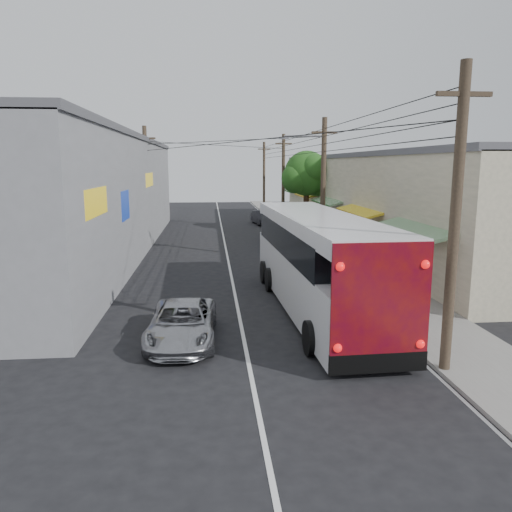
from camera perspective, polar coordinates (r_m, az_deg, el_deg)
The scene contains 13 objects.
ground at distance 15.19m, azimuth -1.12°, elevation -10.85°, with size 120.00×120.00×0.00m, color black.
sidewalk at distance 35.36m, azimuth 7.04°, elevation 1.49°, with size 3.00×80.00×0.12m, color slate.
building_right at distance 38.13m, azimuth 13.15°, elevation 6.62°, with size 7.09×40.00×6.25m.
building_left at distance 33.02m, azimuth -18.52°, elevation 6.67°, with size 7.20×36.00×7.25m.
utility_poles at distance 34.72m, azimuth 1.57°, elevation 8.15°, with size 11.80×45.28×8.00m.
street_tree at distance 40.91m, azimuth 5.89°, elevation 9.21°, with size 4.40×4.00×6.60m.
coach_bus at distance 19.00m, azimuth 6.99°, elevation -0.59°, with size 3.33×12.85×3.68m.
jeepney at distance 15.92m, azimuth -8.43°, elevation -7.59°, with size 2.05×4.45×1.24m, color #A8A9AF.
parked_suv at distance 31.96m, azimuth 3.43°, elevation 1.78°, with size 2.00×4.91×1.43m, color gray.
parked_car_mid at distance 35.39m, azimuth 2.57°, elevation 2.70°, with size 1.78×4.44×1.51m, color #25252A.
parked_car_far at distance 46.54m, azimuth 0.67°, elevation 4.43°, with size 1.35×3.87×1.28m, color black.
pedestrian_near at distance 28.51m, azimuth 11.49°, elevation 1.17°, with size 0.66×0.43×1.81m, color #C0658C.
pedestrian_far at distance 28.66m, azimuth 7.71°, elevation 1.22°, with size 0.83×0.64×1.70m, color #8DA8CE.
Camera 1 is at (-1.01, -14.12, 5.52)m, focal length 35.00 mm.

